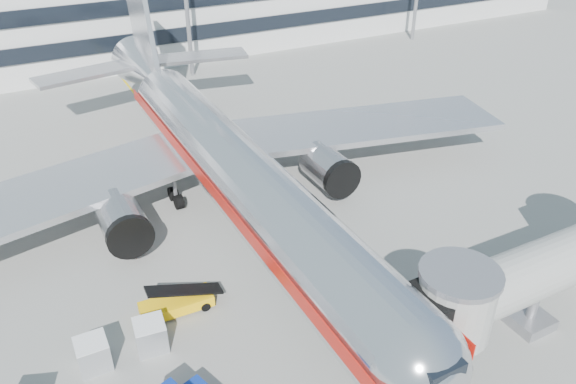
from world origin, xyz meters
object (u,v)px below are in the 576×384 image
belt_loader (176,303)px  cargo_container_left (93,354)px  main_jet (223,158)px  cargo_container_front (151,335)px

belt_loader → cargo_container_left: size_ratio=2.60×
main_jet → cargo_container_left: bearing=-137.0°
belt_loader → cargo_container_front: size_ratio=2.50×
main_jet → cargo_container_front: 14.88m
cargo_container_left → cargo_container_front: bearing=-1.8°
belt_loader → cargo_container_front: 2.97m
main_jet → cargo_container_front: main_jet is taller
main_jet → cargo_container_left: size_ratio=29.74×
main_jet → cargo_container_left: 16.82m
main_jet → belt_loader: 12.12m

